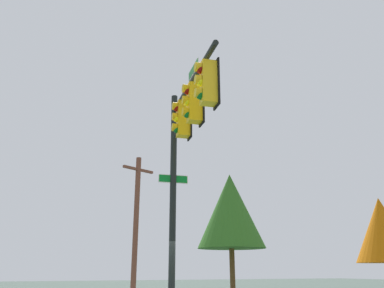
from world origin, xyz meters
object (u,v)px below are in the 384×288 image
signal_pole_assembly (186,138)px  tree_mid (231,211)px  utility_pole (136,226)px  tree_far (383,230)px

signal_pole_assembly → tree_mid: tree_mid is taller
signal_pole_assembly → tree_mid: size_ratio=0.99×
utility_pole → signal_pole_assembly: bearing=-5.4°
tree_far → tree_mid: bearing=-139.5°
signal_pole_assembly → tree_mid: (-11.09, 7.21, -0.12)m
signal_pole_assembly → tree_mid: 13.23m
tree_mid → signal_pole_assembly: bearing=-33.0°
tree_mid → tree_far: (6.14, 5.24, -1.50)m
utility_pole → tree_mid: bearing=111.6°
signal_pole_assembly → tree_far: bearing=111.7°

